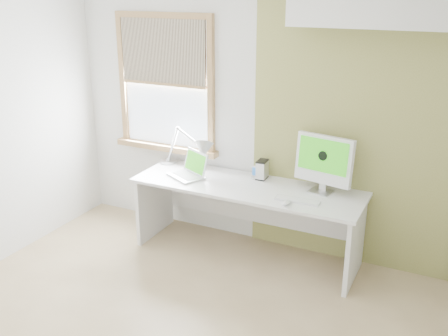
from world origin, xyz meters
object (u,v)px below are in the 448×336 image
Objects in this scene: desk at (249,202)px; imac at (324,161)px; laptop at (190,170)px; external_drive at (262,170)px; desk_lamp at (197,151)px.

desk is 4.03× the size of imac.
laptop is 1.32m from imac.
imac is (0.62, -0.07, 0.20)m from external_drive.
desk_lamp is 1.29m from imac.
desk_lamp is at bearing 92.13° from laptop.
external_drive is (0.66, 0.25, 0.03)m from laptop.
desk_lamp is 3.85× the size of external_drive.
laptop is 0.80× the size of imac.
desk_lamp is at bearing -178.64° from imac.
laptop reaches higher than external_drive.
imac is (0.68, 0.10, 0.49)m from desk.
imac reaches higher than desk.
desk_lamp is (-0.61, 0.07, 0.41)m from desk.
laptop is at bearing -172.85° from desk.
desk_lamp is at bearing -171.59° from external_drive.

